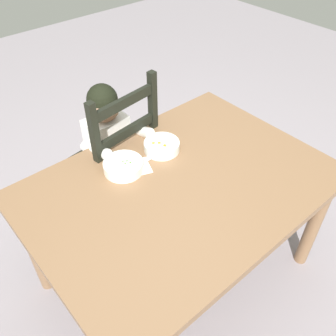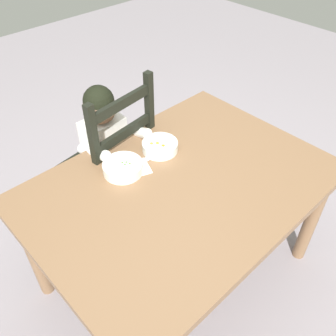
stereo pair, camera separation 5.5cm
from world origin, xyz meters
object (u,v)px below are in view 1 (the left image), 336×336
(bowl_of_peas, at_px, (123,166))
(bowl_of_carrots, at_px, (162,146))
(spoon, at_px, (151,157))
(child_figure, at_px, (111,142))
(dining_chair, at_px, (114,164))
(dining_table, at_px, (180,197))

(bowl_of_peas, height_order, bowl_of_carrots, bowl_of_peas)
(bowl_of_carrots, distance_m, spoon, 0.08)
(child_figure, height_order, spoon, child_figure)
(dining_chair, distance_m, bowl_of_peas, 0.41)
(child_figure, height_order, bowl_of_carrots, child_figure)
(bowl_of_peas, distance_m, bowl_of_carrots, 0.23)
(dining_chair, xyz_separation_m, child_figure, (-0.01, -0.00, 0.16))
(dining_table, relative_size, bowl_of_carrots, 7.69)
(dining_chair, relative_size, bowl_of_carrots, 5.80)
(child_figure, bearing_deg, bowl_of_peas, -111.58)
(dining_table, bearing_deg, dining_chair, 92.15)
(dining_table, height_order, spoon, spoon)
(spoon, bearing_deg, bowl_of_peas, 176.08)
(child_figure, bearing_deg, dining_chair, 30.03)
(dining_table, height_order, bowl_of_peas, bowl_of_peas)
(bowl_of_peas, xyz_separation_m, spoon, (0.15, -0.01, -0.02))
(bowl_of_peas, height_order, spoon, bowl_of_peas)
(dining_chair, bearing_deg, dining_table, -87.85)
(dining_chair, bearing_deg, bowl_of_peas, -112.46)
(dining_table, bearing_deg, spoon, 87.28)
(dining_chair, height_order, spoon, dining_chair)
(dining_table, bearing_deg, bowl_of_carrots, 69.47)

